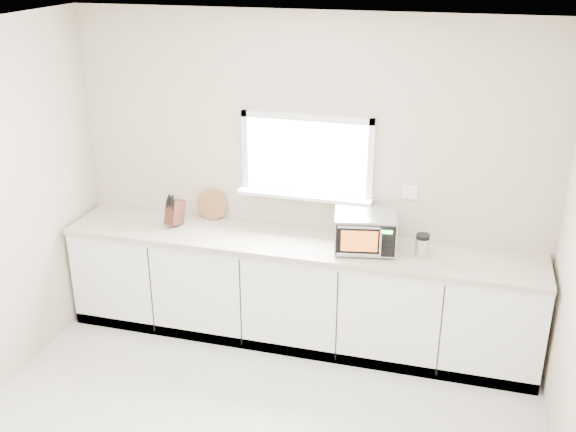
% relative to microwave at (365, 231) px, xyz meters
% --- Properties ---
extents(back_wall, '(4.00, 0.17, 2.70)m').
position_rel_microwave_xyz_m(back_wall, '(-0.55, 0.33, 0.28)').
color(back_wall, '#B6A491').
rests_on(back_wall, ground).
extents(cabinets, '(3.92, 0.60, 0.88)m').
position_rel_microwave_xyz_m(cabinets, '(-0.55, 0.03, -0.64)').
color(cabinets, white).
rests_on(cabinets, ground).
extents(countertop, '(3.92, 0.64, 0.04)m').
position_rel_microwave_xyz_m(countertop, '(-0.55, 0.02, -0.18)').
color(countertop, beige).
rests_on(countertop, cabinets).
extents(microwave, '(0.53, 0.45, 0.30)m').
position_rel_microwave_xyz_m(microwave, '(0.00, 0.00, 0.00)').
color(microwave, black).
rests_on(microwave, countertop).
extents(knife_block, '(0.14, 0.22, 0.29)m').
position_rel_microwave_xyz_m(knife_block, '(-1.64, 0.05, -0.03)').
color(knife_block, '#452418').
rests_on(knife_block, countertop).
extents(cutting_board, '(0.27, 0.06, 0.27)m').
position_rel_microwave_xyz_m(cutting_board, '(-1.39, 0.27, -0.02)').
color(cutting_board, '#97563A').
rests_on(cutting_board, countertop).
extents(coffee_grinder, '(0.12, 0.12, 0.19)m').
position_rel_microwave_xyz_m(coffee_grinder, '(0.45, -0.00, -0.06)').
color(coffee_grinder, silver).
rests_on(coffee_grinder, countertop).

